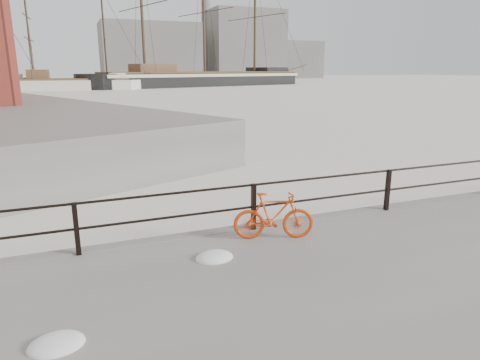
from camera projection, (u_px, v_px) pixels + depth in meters
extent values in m
plane|color=white|center=(380.00, 221.00, 10.59)|extent=(400.00, 400.00, 0.00)
imported|color=#CE3D0D|center=(274.00, 216.00, 8.49)|extent=(1.59, 0.73, 0.96)
ellipsoid|color=white|center=(214.00, 252.00, 7.69)|extent=(0.70, 0.55, 0.25)
ellipsoid|color=white|center=(56.00, 337.00, 5.26)|extent=(0.68, 0.54, 0.24)
cube|color=gray|center=(151.00, 52.00, 141.39)|extent=(32.00, 18.00, 18.00)
cube|color=gray|center=(244.00, 45.00, 157.58)|extent=(26.00, 20.00, 24.00)
cube|color=gray|center=(292.00, 60.00, 171.52)|extent=(20.00, 16.00, 14.00)
cylinder|color=gray|center=(205.00, 16.00, 154.92)|extent=(2.80, 2.80, 44.00)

